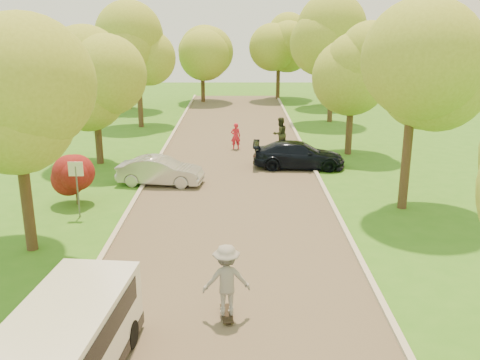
{
  "coord_description": "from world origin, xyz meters",
  "views": [
    {
      "loc": [
        0.27,
        -15.15,
        7.2
      ],
      "look_at": [
        0.32,
        4.56,
        1.3
      ],
      "focal_mm": 40.0,
      "sensor_mm": 36.0,
      "label": 1
    }
  ],
  "objects_px": {
    "minivan": "(65,348)",
    "skateboarder": "(226,280)",
    "silver_sedan": "(160,171)",
    "person_striped": "(236,136)",
    "dark_sedan": "(299,155)",
    "longboard": "(227,314)",
    "person_olive": "(280,134)",
    "street_sign": "(76,178)"
  },
  "relations": [
    {
      "from": "street_sign",
      "to": "person_olive",
      "type": "bearing_deg",
      "value": 52.41
    },
    {
      "from": "minivan",
      "to": "longboard",
      "type": "height_order",
      "value": "minivan"
    },
    {
      "from": "silver_sedan",
      "to": "skateboarder",
      "type": "height_order",
      "value": "skateboarder"
    },
    {
      "from": "dark_sedan",
      "to": "person_olive",
      "type": "xyz_separation_m",
      "value": [
        -0.66,
        3.89,
        0.28
      ]
    },
    {
      "from": "silver_sedan",
      "to": "person_striped",
      "type": "relative_size",
      "value": 2.5
    },
    {
      "from": "street_sign",
      "to": "person_striped",
      "type": "relative_size",
      "value": 1.41
    },
    {
      "from": "silver_sedan",
      "to": "person_striped",
      "type": "distance_m",
      "value": 7.7
    },
    {
      "from": "dark_sedan",
      "to": "skateboarder",
      "type": "xyz_separation_m",
      "value": [
        -3.34,
        -14.29,
        0.38
      ]
    },
    {
      "from": "minivan",
      "to": "street_sign",
      "type": "bearing_deg",
      "value": 110.28
    },
    {
      "from": "minivan",
      "to": "skateboarder",
      "type": "xyz_separation_m",
      "value": [
        3.16,
        2.69,
        0.11
      ]
    },
    {
      "from": "skateboarder",
      "to": "minivan",
      "type": "bearing_deg",
      "value": 33.27
    },
    {
      "from": "silver_sedan",
      "to": "person_striped",
      "type": "bearing_deg",
      "value": -18.6
    },
    {
      "from": "longboard",
      "to": "skateboarder",
      "type": "relative_size",
      "value": 0.53
    },
    {
      "from": "street_sign",
      "to": "longboard",
      "type": "height_order",
      "value": "street_sign"
    },
    {
      "from": "silver_sedan",
      "to": "skateboarder",
      "type": "bearing_deg",
      "value": -156.52
    },
    {
      "from": "person_olive",
      "to": "minivan",
      "type": "bearing_deg",
      "value": 42.27
    },
    {
      "from": "skateboarder",
      "to": "person_striped",
      "type": "xyz_separation_m",
      "value": [
        0.13,
        18.35,
        -0.27
      ]
    },
    {
      "from": "dark_sedan",
      "to": "person_striped",
      "type": "bearing_deg",
      "value": 41.74
    },
    {
      "from": "person_olive",
      "to": "street_sign",
      "type": "bearing_deg",
      "value": 20.31
    },
    {
      "from": "street_sign",
      "to": "minivan",
      "type": "distance_m",
      "value": 10.26
    },
    {
      "from": "person_olive",
      "to": "silver_sedan",
      "type": "bearing_deg",
      "value": 16.52
    },
    {
      "from": "minivan",
      "to": "silver_sedan",
      "type": "bearing_deg",
      "value": 95.97
    },
    {
      "from": "street_sign",
      "to": "person_olive",
      "type": "relative_size",
      "value": 1.14
    },
    {
      "from": "longboard",
      "to": "street_sign",
      "type": "bearing_deg",
      "value": -58.53
    },
    {
      "from": "skateboarder",
      "to": "person_olive",
      "type": "bearing_deg",
      "value": -105.55
    },
    {
      "from": "longboard",
      "to": "person_olive",
      "type": "height_order",
      "value": "person_olive"
    },
    {
      "from": "longboard",
      "to": "person_olive",
      "type": "bearing_deg",
      "value": -105.55
    },
    {
      "from": "street_sign",
      "to": "skateboarder",
      "type": "distance_m",
      "value": 9.25
    },
    {
      "from": "skateboarder",
      "to": "dark_sedan",
      "type": "bearing_deg",
      "value": -110.3
    },
    {
      "from": "minivan",
      "to": "dark_sedan",
      "type": "bearing_deg",
      "value": 74.62
    },
    {
      "from": "minivan",
      "to": "dark_sedan",
      "type": "height_order",
      "value": "minivan"
    },
    {
      "from": "person_striped",
      "to": "skateboarder",
      "type": "bearing_deg",
      "value": 80.65
    },
    {
      "from": "longboard",
      "to": "person_striped",
      "type": "relative_size",
      "value": 0.63
    },
    {
      "from": "longboard",
      "to": "skateboarder",
      "type": "xyz_separation_m",
      "value": [
        -0.0,
        -0.0,
        0.94
      ]
    },
    {
      "from": "silver_sedan",
      "to": "dark_sedan",
      "type": "height_order",
      "value": "dark_sedan"
    },
    {
      "from": "skateboarder",
      "to": "person_striped",
      "type": "bearing_deg",
      "value": -97.57
    },
    {
      "from": "minivan",
      "to": "person_striped",
      "type": "bearing_deg",
      "value": 86.67
    },
    {
      "from": "skateboarder",
      "to": "person_striped",
      "type": "distance_m",
      "value": 18.35
    },
    {
      "from": "person_olive",
      "to": "dark_sedan",
      "type": "bearing_deg",
      "value": 67.47
    },
    {
      "from": "dark_sedan",
      "to": "skateboarder",
      "type": "bearing_deg",
      "value": 170.25
    },
    {
      "from": "silver_sedan",
      "to": "dark_sedan",
      "type": "relative_size",
      "value": 0.84
    },
    {
      "from": "minivan",
      "to": "skateboarder",
      "type": "distance_m",
      "value": 4.15
    }
  ]
}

